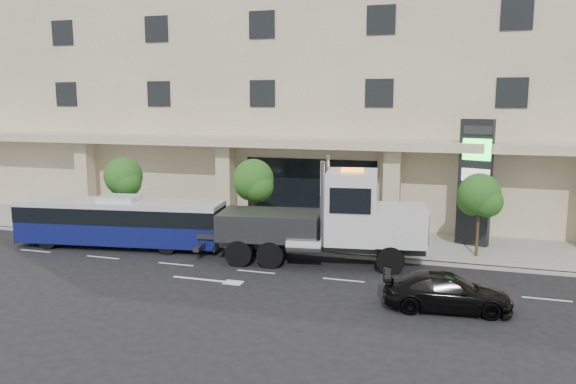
% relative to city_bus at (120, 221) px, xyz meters
% --- Properties ---
extents(ground, '(120.00, 120.00, 0.00)m').
position_rel_city_bus_xyz_m(ground, '(8.22, -0.45, -1.39)').
color(ground, black).
rests_on(ground, ground).
extents(sidewalk, '(120.00, 6.00, 0.15)m').
position_rel_city_bus_xyz_m(sidewalk, '(8.22, 4.55, -1.32)').
color(sidewalk, gray).
rests_on(sidewalk, ground).
extents(curb, '(120.00, 0.30, 0.15)m').
position_rel_city_bus_xyz_m(curb, '(8.22, 1.55, -1.32)').
color(curb, gray).
rests_on(curb, ground).
extents(convention_center, '(60.00, 17.60, 20.00)m').
position_rel_city_bus_xyz_m(convention_center, '(8.22, 14.98, 8.58)').
color(convention_center, tan).
rests_on(convention_center, ground).
extents(tree_left, '(2.27, 2.20, 4.22)m').
position_rel_city_bus_xyz_m(tree_left, '(-1.75, 3.15, 1.72)').
color(tree_left, '#422B19').
rests_on(tree_left, sidewalk).
extents(tree_mid, '(2.28, 2.20, 4.38)m').
position_rel_city_bus_xyz_m(tree_mid, '(6.25, 3.15, 1.87)').
color(tree_mid, '#422B19').
rests_on(tree_mid, sidewalk).
extents(tree_right, '(2.10, 2.00, 4.04)m').
position_rel_city_bus_xyz_m(tree_right, '(17.75, 3.15, 1.64)').
color(tree_right, '#422B19').
rests_on(tree_right, sidewalk).
extents(city_bus, '(11.03, 3.73, 2.74)m').
position_rel_city_bus_xyz_m(city_bus, '(0.00, 0.00, 0.00)').
color(city_bus, black).
rests_on(city_bus, ground).
extents(tow_truck, '(11.00, 3.91, 4.98)m').
position_rel_city_bus_xyz_m(tow_truck, '(11.11, 0.36, 0.65)').
color(tow_truck, '#2D3033').
rests_on(tow_truck, ground).
extents(black_sedan, '(4.81, 2.36, 1.34)m').
position_rel_city_bus_xyz_m(black_sedan, '(16.51, -4.18, -0.72)').
color(black_sedan, black).
rests_on(black_sedan, ground).
extents(signage_pylon, '(1.72, 1.03, 6.52)m').
position_rel_city_bus_xyz_m(signage_pylon, '(17.55, 5.39, 2.07)').
color(signage_pylon, black).
rests_on(signage_pylon, sidewalk).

